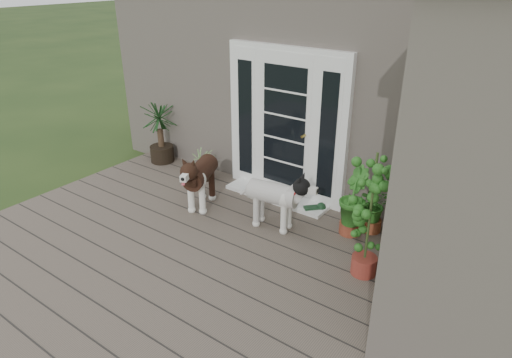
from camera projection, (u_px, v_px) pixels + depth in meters
The scene contains 14 objects.
deck at pixel (193, 274), 5.09m from camera, with size 6.20×4.60×0.12m, color #6B5B4C.
house_main at pixel (362, 75), 7.57m from camera, with size 7.40×4.00×3.10m, color #665E54.
door_unit at pixel (286, 124), 6.32m from camera, with size 1.90×0.14×2.15m, color white.
door_step at pixel (276, 196), 6.62m from camera, with size 1.60×0.40×0.05m, color white.
brindle_dog at pixel (201, 181), 6.26m from camera, with size 0.39×0.91×0.76m, color #3B2015, non-canonical shape.
white_dog at pixel (273, 202), 5.74m from camera, with size 0.37×0.86×0.72m, color white, non-canonical shape.
spider_plant at pixel (203, 163), 7.13m from camera, with size 0.51×0.51×0.55m, color #7C965C, non-canonical shape.
yucca at pixel (160, 131), 7.66m from camera, with size 0.76×0.76×1.11m, color black, non-canonical shape.
herb_a at pixel (373, 212), 5.70m from camera, with size 0.42×0.42×0.53m, color #1B601F.
herb_b at pixel (352, 210), 5.61m from camera, with size 0.45×0.45×0.67m, color #1E5C1A.
herb_c at pixel (411, 222), 5.48m from camera, with size 0.34×0.34×0.53m, color #1C5618.
sapling at pixel (370, 214), 4.69m from camera, with size 0.44×0.44×1.49m, color #175219, non-canonical shape.
clog_left at pixel (290, 200), 6.46m from camera, with size 0.15×0.33×0.10m, color black, non-canonical shape.
clog_right at pixel (314, 208), 6.24m from camera, with size 0.16×0.33×0.10m, color #14331B, non-canonical shape.
Camera 1 is at (3.02, -2.54, 3.19)m, focal length 31.66 mm.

